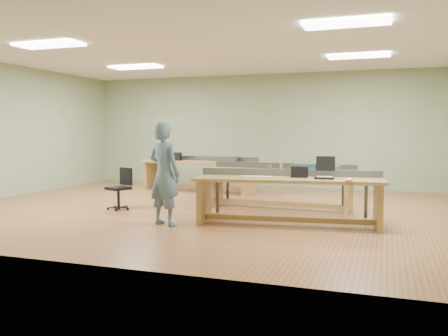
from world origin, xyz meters
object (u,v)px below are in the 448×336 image
(workbench_back, at_px, (199,169))
(drinks_can, at_px, (282,166))
(parts_bin_grey, at_px, (330,169))
(workbench_front, at_px, (288,190))
(parts_bin_teal, at_px, (304,167))
(person, at_px, (164,174))
(camera_bag, at_px, (299,172))
(laptop_base, at_px, (325,178))
(mug, at_px, (269,167))
(task_chair, at_px, (120,194))
(workbench_mid, at_px, (279,180))

(workbench_back, height_order, drinks_can, drinks_can)
(workbench_back, bearing_deg, parts_bin_grey, -23.47)
(workbench_front, bearing_deg, parts_bin_teal, 82.52)
(person, bearing_deg, drinks_can, -104.29)
(person, distance_m, camera_bag, 2.13)
(laptop_base, xyz_separation_m, mug, (-1.23, 1.44, 0.03))
(workbench_front, distance_m, laptop_base, 0.60)
(task_chair, relative_size, mug, 6.58)
(workbench_mid, relative_size, parts_bin_teal, 7.83)
(camera_bag, xyz_separation_m, mug, (-0.82, 1.33, -0.04))
(person, relative_size, parts_bin_teal, 4.43)
(task_chair, relative_size, parts_bin_grey, 2.02)
(mug, relative_size, drinks_can, 0.96)
(drinks_can, bearing_deg, laptop_base, -57.19)
(workbench_mid, bearing_deg, drinks_can, 51.48)
(person, bearing_deg, camera_bag, -141.27)
(workbench_mid, distance_m, task_chair, 3.02)
(workbench_back, distance_m, mug, 3.04)
(camera_bag, xyz_separation_m, parts_bin_teal, (-0.14, 1.34, -0.02))
(workbench_mid, relative_size, person, 1.77)
(workbench_front, bearing_deg, parts_bin_grey, 63.77)
(mug, bearing_deg, workbench_mid, 21.67)
(workbench_back, relative_size, parts_bin_teal, 8.09)
(drinks_can, bearing_deg, camera_bag, -67.63)
(workbench_mid, relative_size, workbench_back, 0.97)
(workbench_mid, bearing_deg, parts_bin_teal, -3.40)
(task_chair, bearing_deg, workbench_front, 16.22)
(workbench_mid, height_order, drinks_can, drinks_can)
(workbench_front, relative_size, task_chair, 3.79)
(laptop_base, bearing_deg, drinks_can, 120.83)
(camera_bag, height_order, task_chair, camera_bag)
(person, bearing_deg, workbench_back, -57.13)
(workbench_back, xyz_separation_m, drinks_can, (2.48, -1.90, 0.26))
(person, distance_m, drinks_can, 2.61)
(parts_bin_grey, relative_size, mug, 3.26)
(workbench_front, height_order, laptop_base, workbench_front)
(camera_bag, distance_m, drinks_can, 1.57)
(workbench_front, relative_size, drinks_can, 23.99)
(workbench_front, xyz_separation_m, task_chair, (-3.30, 0.45, -0.27))
(parts_bin_grey, bearing_deg, task_chair, -165.92)
(workbench_back, relative_size, laptop_base, 10.26)
(task_chair, height_order, mug, mug)
(laptop_base, height_order, mug, mug)
(parts_bin_teal, relative_size, parts_bin_grey, 0.94)
(workbench_front, relative_size, workbench_mid, 1.04)
(drinks_can, bearing_deg, workbench_front, -74.24)
(workbench_back, relative_size, task_chair, 3.78)
(person, height_order, mug, person)
(laptop_base, height_order, parts_bin_grey, parts_bin_grey)
(person, height_order, drinks_can, person)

